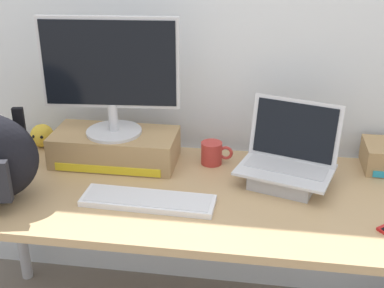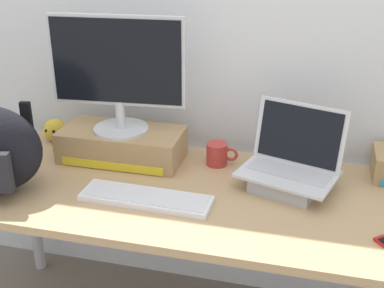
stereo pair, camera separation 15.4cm
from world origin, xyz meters
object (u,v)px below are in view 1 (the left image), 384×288
(toner_box_yellow, at_px, (115,147))
(open_laptop, at_px, (287,168))
(desktop_monitor, at_px, (110,74))
(external_keyboard, at_px, (148,200))
(plush_toy, at_px, (42,136))
(coffee_mug, at_px, (212,153))

(toner_box_yellow, bearing_deg, open_laptop, -6.32)
(toner_box_yellow, bearing_deg, desktop_monitor, -83.28)
(external_keyboard, distance_m, plush_toy, 0.66)
(toner_box_yellow, relative_size, coffee_mug, 3.86)
(toner_box_yellow, xyz_separation_m, open_laptop, (0.66, -0.07, -0.00))
(open_laptop, relative_size, external_keyboard, 0.84)
(desktop_monitor, bearing_deg, open_laptop, -11.05)
(external_keyboard, height_order, plush_toy, plush_toy)
(desktop_monitor, xyz_separation_m, external_keyboard, (0.20, -0.29, -0.35))
(coffee_mug, bearing_deg, toner_box_yellow, -173.77)
(toner_box_yellow, distance_m, coffee_mug, 0.38)
(plush_toy, bearing_deg, desktop_monitor, -15.59)
(desktop_monitor, height_order, external_keyboard, desktop_monitor)
(coffee_mug, bearing_deg, external_keyboard, -118.56)
(coffee_mug, bearing_deg, desktop_monitor, -173.61)
(desktop_monitor, height_order, open_laptop, desktop_monitor)
(open_laptop, distance_m, external_keyboard, 0.51)
(coffee_mug, relative_size, plush_toy, 1.28)
(plush_toy, bearing_deg, coffee_mug, -4.24)
(toner_box_yellow, distance_m, open_laptop, 0.66)
(toner_box_yellow, height_order, coffee_mug, toner_box_yellow)
(open_laptop, xyz_separation_m, external_keyboard, (-0.46, -0.22, -0.05))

